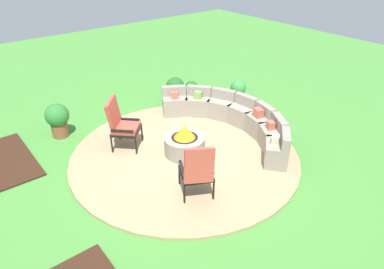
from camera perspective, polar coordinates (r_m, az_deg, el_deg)
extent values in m
plane|color=#478C38|center=(7.52, -1.19, -3.45)|extent=(24.00, 24.00, 0.00)
cylinder|color=tan|center=(7.50, -1.19, -3.26)|extent=(4.86, 4.86, 0.06)
cylinder|color=gray|center=(7.38, -1.21, -1.78)|extent=(0.87, 0.87, 0.40)
cylinder|color=black|center=(7.29, -1.23, -0.66)|extent=(0.57, 0.57, 0.06)
cone|color=orange|center=(7.21, -1.24, 0.50)|extent=(0.45, 0.45, 0.28)
cube|color=gray|center=(7.26, 13.68, -2.98)|extent=(0.74, 0.76, 0.47)
cube|color=gray|center=(7.09, 15.19, -0.64)|extent=(0.52, 0.58, 0.25)
cube|color=gray|center=(7.76, 12.90, -0.55)|extent=(0.76, 0.71, 0.47)
cube|color=gray|center=(7.64, 14.23, 1.86)|extent=(0.61, 0.46, 0.25)
cube|color=gray|center=(8.22, 10.95, 1.51)|extent=(0.71, 0.58, 0.47)
cube|color=gray|center=(8.14, 12.03, 3.95)|extent=(0.64, 0.30, 0.25)
cube|color=gray|center=(8.60, 8.15, 3.11)|extent=(0.66, 0.50, 0.47)
cube|color=gray|center=(8.55, 8.93, 5.57)|extent=(0.63, 0.22, 0.25)
cube|color=gray|center=(8.87, 4.76, 4.20)|extent=(0.75, 0.66, 0.47)
cube|color=gray|center=(8.84, 5.24, 6.66)|extent=(0.63, 0.39, 0.25)
cube|color=gray|center=(9.01, 1.02, 4.75)|extent=(0.76, 0.75, 0.47)
cube|color=gray|center=(8.99, 1.18, 7.22)|extent=(0.57, 0.53, 0.25)
cube|color=gray|center=(9.03, -2.83, 4.76)|extent=(0.70, 0.76, 0.47)
cube|color=gray|center=(9.01, -2.99, 7.22)|extent=(0.45, 0.62, 0.25)
cube|color=#BC5B47|center=(7.59, 12.82, 1.50)|extent=(0.21, 0.20, 0.17)
cube|color=#BC5B47|center=(8.04, 10.89, 3.55)|extent=(0.23, 0.21, 0.20)
cube|color=beige|center=(7.09, 13.58, -0.79)|extent=(0.21, 0.22, 0.17)
cube|color=#70A34C|center=(8.83, 0.99, 6.54)|extent=(0.24, 0.24, 0.19)
cube|color=#BC5B47|center=(8.85, -2.85, 6.51)|extent=(0.22, 0.23, 0.17)
cylinder|color=black|center=(7.91, -8.24, 0.20)|extent=(0.04, 0.04, 0.38)
cylinder|color=black|center=(7.45, -9.22, -1.92)|extent=(0.04, 0.04, 0.38)
cylinder|color=black|center=(8.05, -11.89, 0.40)|extent=(0.04, 0.04, 0.38)
cylinder|color=black|center=(7.60, -13.07, -1.66)|extent=(0.04, 0.04, 0.38)
cube|color=black|center=(7.64, -10.76, 0.67)|extent=(0.82, 0.82, 0.05)
cube|color=#B24738|center=(7.61, -10.81, 1.13)|extent=(0.75, 0.75, 0.09)
cube|color=#B24738|center=(7.54, -12.79, 3.22)|extent=(0.44, 0.54, 0.75)
cube|color=black|center=(7.80, -10.33, 2.49)|extent=(0.37, 0.38, 0.04)
cube|color=black|center=(7.36, -11.41, 0.57)|extent=(0.37, 0.38, 0.04)
cylinder|color=black|center=(6.51, -2.09, -6.79)|extent=(0.04, 0.04, 0.38)
cylinder|color=black|center=(6.59, 2.40, -6.26)|extent=(0.04, 0.04, 0.38)
cylinder|color=black|center=(6.09, -1.25, -9.81)|extent=(0.04, 0.04, 0.38)
cylinder|color=black|center=(6.17, 3.57, -9.20)|extent=(0.04, 0.04, 0.38)
cube|color=black|center=(6.20, 0.67, -6.41)|extent=(0.77, 0.76, 0.05)
cube|color=#B24738|center=(6.16, 0.67, -5.89)|extent=(0.71, 0.70, 0.09)
cube|color=#B24738|center=(5.80, 1.19, -5.15)|extent=(0.35, 0.56, 0.67)
cube|color=black|center=(6.09, -1.62, -5.65)|extent=(0.46, 0.27, 0.04)
cube|color=black|center=(6.17, 2.94, -5.13)|extent=(0.46, 0.27, 0.04)
cylinder|color=brown|center=(9.95, -2.73, 6.20)|extent=(0.35, 0.35, 0.26)
sphere|color=#236028|center=(9.82, -2.77, 7.91)|extent=(0.52, 0.52, 0.52)
cylinder|color=brown|center=(9.79, 7.48, 5.82)|extent=(0.31, 0.31, 0.33)
sphere|color=#3D8E42|center=(9.66, 7.62, 7.64)|extent=(0.43, 0.43, 0.43)
sphere|color=yellow|center=(9.60, 7.85, 7.98)|extent=(0.14, 0.14, 0.14)
cylinder|color=brown|center=(9.93, -0.10, 6.02)|extent=(0.36, 0.36, 0.20)
sphere|color=#236028|center=(9.81, -0.10, 7.62)|extent=(0.40, 0.40, 0.40)
cylinder|color=brown|center=(8.72, -20.90, 0.78)|extent=(0.38, 0.38, 0.34)
sphere|color=#2D7A33|center=(8.56, -21.35, 2.98)|extent=(0.54, 0.54, 0.54)
sphere|color=#DB337A|center=(8.47, -21.34, 3.41)|extent=(0.17, 0.17, 0.17)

